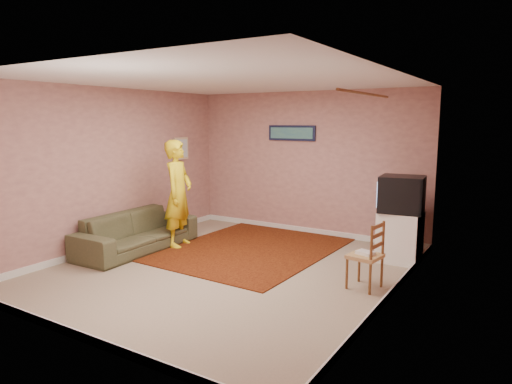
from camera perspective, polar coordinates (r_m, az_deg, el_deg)
The scene contains 26 objects.
ground at distance 6.55m, azimuth -3.43°, elevation -9.57°, with size 5.00×5.00×0.00m, color tan.
wall_back at distance 8.42m, azimuth 6.35°, elevation 3.57°, with size 4.50×0.02×2.60m, color tan.
wall_front at distance 4.49m, azimuth -22.32°, elevation -1.71°, with size 4.50×0.02×2.60m, color tan.
wall_left at distance 7.77m, azimuth -17.23°, elevation 2.79°, with size 0.02×5.00×2.60m, color tan.
wall_right at distance 5.30m, azimuth 16.73°, elevation 0.13°, with size 0.02×5.00×2.60m, color tan.
ceiling at distance 6.24m, azimuth -3.66°, elevation 13.73°, with size 4.50×5.00×0.02m, color white.
baseboard_back at distance 8.61m, azimuth 6.18°, elevation -4.74°, with size 4.50×0.02×0.10m, color white.
baseboard_front at distance 4.86m, azimuth -21.32°, elevation -16.32°, with size 4.50×0.02×0.10m, color white.
baseboard_left at distance 7.99m, azimuth -16.77°, elevation -6.16°, with size 0.02×5.00×0.10m, color white.
baseboard_right at distance 5.62m, azimuth 16.05°, elevation -12.55°, with size 0.02×5.00×0.10m, color white.
window at distance 4.43m, azimuth 13.69°, elevation 0.55°, with size 0.01×1.10×1.50m, color black.
curtain_sheer at distance 4.32m, azimuth 12.79°, elevation -2.30°, with size 0.01×0.75×2.10m, color silver.
curtain_floral at distance 4.99m, azimuth 15.26°, elevation -0.92°, with size 0.01×0.35×2.10m, color #EFE4CC.
curtain_rod at distance 4.40m, azimuth 13.56°, elevation 11.87°, with size 0.02×0.02×1.40m, color brown.
picture_back at distance 8.49m, azimuth 4.47°, elevation 7.36°, with size 0.95×0.04×0.28m.
picture_left at distance 8.86m, azimuth -9.32°, elevation 5.40°, with size 0.04×0.38×0.42m.
area_rug at distance 7.48m, azimuth -0.74°, elevation -7.14°, with size 2.41×3.02×0.02m, color black.
tv_cabinet at distance 7.12m, azimuth 17.54°, elevation -5.35°, with size 0.59×0.53×0.75m, color white.
crt_tv at distance 6.99m, azimuth 17.73°, elevation -0.25°, with size 0.68×0.62×0.53m.
chair_a at distance 7.47m, azimuth 17.37°, elevation -3.24°, with size 0.52×0.51×0.49m.
dvd_player at distance 7.48m, azimuth 17.35°, elevation -3.67°, with size 0.39×0.28×0.07m, color #AEAEB3.
blue_throw at distance 7.60m, azimuth 17.77°, elevation -1.67°, with size 0.42×0.05×0.45m, color #86B8DB.
chair_b at distance 5.84m, azimuth 13.51°, elevation -6.79°, with size 0.41×0.43×0.46m.
game_console at distance 5.86m, azimuth 13.48°, elevation -7.40°, with size 0.20×0.15×0.04m, color white.
sofa at distance 7.61m, azimuth -14.63°, elevation -4.82°, with size 2.09×0.82×0.61m, color #4A472D.
person at distance 7.62m, azimuth -9.68°, elevation -0.21°, with size 0.64×0.42×1.77m, color yellow.
Camera 1 is at (3.59, -5.07, 2.07)m, focal length 32.00 mm.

